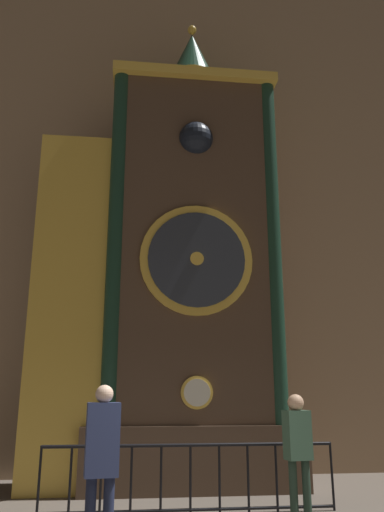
{
  "coord_description": "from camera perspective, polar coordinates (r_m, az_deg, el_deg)",
  "views": [
    {
      "loc": [
        -1.02,
        -4.82,
        1.68
      ],
      "look_at": [
        0.1,
        4.78,
        4.29
      ],
      "focal_mm": 35.0,
      "sensor_mm": 36.0,
      "label": 1
    }
  ],
  "objects": [
    {
      "name": "cathedral_back_wall",
      "position": [
        12.17,
        -1.64,
        9.89
      ],
      "size": [
        24.0,
        0.32,
        13.67
      ],
      "color": "#997A5B",
      "rests_on": "ground_plane"
    },
    {
      "name": "railing_fence",
      "position": [
        7.77,
        -0.19,
        -23.72
      ],
      "size": [
        4.24,
        0.05,
        0.94
      ],
      "color": "black",
      "rests_on": "ground_plane"
    },
    {
      "name": "clock_tower",
      "position": [
        9.87,
        -2.69,
        -1.62
      ],
      "size": [
        4.96,
        1.8,
        9.76
      ],
      "color": "brown",
      "rests_on": "ground_plane"
    },
    {
      "name": "visitor_near",
      "position": [
        5.59,
        -10.28,
        -21.46
      ],
      "size": [
        0.37,
        0.26,
        1.74
      ],
      "rotation": [
        0.0,
        0.0,
        0.14
      ],
      "color": "#1B213A",
      "rests_on": "ground_plane"
    },
    {
      "name": "visitor_far",
      "position": [
        7.36,
        11.99,
        -20.21
      ],
      "size": [
        0.38,
        0.28,
        1.63
      ],
      "rotation": [
        0.0,
        0.0,
        0.19
      ],
      "color": "#213427",
      "rests_on": "ground_plane"
    }
  ]
}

